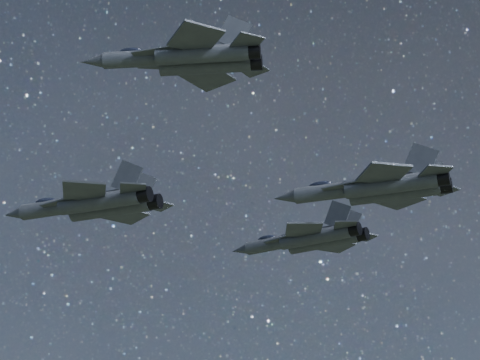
# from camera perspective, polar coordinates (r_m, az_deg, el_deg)

# --- Properties ---
(jet_lead) EXTENTS (18.35, 12.61, 4.61)m
(jet_lead) POSITION_cam_1_polar(r_m,az_deg,el_deg) (79.82, -10.43, -1.70)
(jet_lead) COLOR #383D46
(jet_left) EXTENTS (18.41, 12.17, 4.70)m
(jet_left) POSITION_cam_1_polar(r_m,az_deg,el_deg) (94.87, 4.90, -4.20)
(jet_left) COLOR #383D46
(jet_right) EXTENTS (15.16, 10.69, 3.84)m
(jet_right) POSITION_cam_1_polar(r_m,az_deg,el_deg) (63.61, -3.67, 8.64)
(jet_right) COLOR #383D46
(jet_slot) EXTENTS (19.59, 13.55, 4.92)m
(jet_slot) POSITION_cam_1_polar(r_m,az_deg,el_deg) (83.40, 9.76, -0.54)
(jet_slot) COLOR #383D46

